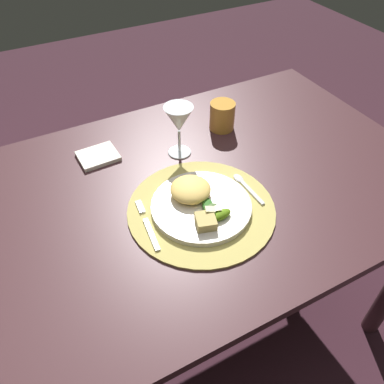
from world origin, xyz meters
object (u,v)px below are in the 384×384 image
dining_table (187,214)px  dinner_plate (201,206)px  wine_glass (179,121)px  fork (148,227)px  napkin (98,156)px  spoon (244,184)px  amber_tumbler (222,116)px

dining_table → dinner_plate: 0.15m
wine_glass → fork: bearing=-130.5°
wine_glass → napkin: bearing=158.1°
spoon → napkin: (-0.31, 0.30, -0.00)m
dinner_plate → fork: size_ratio=1.47×
amber_tumbler → fork: bearing=-142.7°
dining_table → spoon: size_ratio=10.42×
napkin → spoon: bearing=-44.6°
wine_glass → amber_tumbler: bearing=16.6°
dinner_plate → amber_tumbler: size_ratio=2.83×
napkin → dinner_plate: bearing=-63.3°
fork → wine_glass: wine_glass is taller
spoon → wine_glass: 0.25m
fork → spoon: size_ratio=1.29×
napkin → wine_glass: (0.22, -0.09, 0.11)m
dining_table → wine_glass: size_ratio=8.94×
fork → amber_tumbler: 0.48m
spoon → amber_tumbler: amber_tumbler is taller
fork → napkin: napkin is taller
amber_tumbler → dinner_plate: bearing=-128.9°
fork → spoon: 0.29m
dinner_plate → fork: 0.14m
dining_table → napkin: napkin is taller
dinner_plate → fork: (-0.14, 0.00, -0.00)m
fork → wine_glass: 0.33m
dining_table → amber_tumbler: size_ratio=15.50×
dinner_plate → wine_glass: wine_glass is taller
dinner_plate → napkin: size_ratio=2.28×
dining_table → spoon: spoon is taller
spoon → napkin: same height
dinner_plate → spoon: (0.14, 0.02, -0.00)m
dining_table → fork: fork is taller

